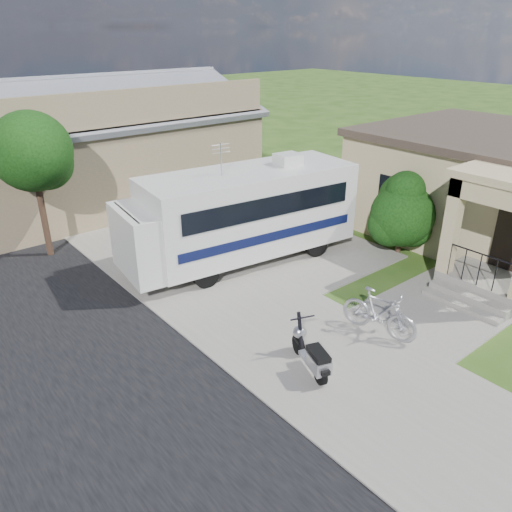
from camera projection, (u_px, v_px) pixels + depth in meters
ground at (337, 332)px, 12.08m from camera, size 120.00×120.00×0.00m
sidewalk_slab at (118, 225)px, 18.51m from camera, size 4.00×80.00×0.06m
driveway_slab at (265, 255)px, 16.10m from camera, size 7.00×6.00×0.05m
walk_slab at (443, 308)px, 13.10m from camera, size 4.00×3.00×0.05m
house at (482, 183)px, 17.46m from camera, size 9.47×7.80×3.54m
warehouse at (93, 150)px, 21.06m from camera, size 12.50×8.40×5.04m
street_tree_a at (35, 155)px, 14.94m from camera, size 2.44×2.40×4.58m
motorhome at (242, 212)px, 15.15m from camera, size 7.54×3.17×3.75m
shrub at (402, 212)px, 15.85m from camera, size 2.23×2.13×2.73m
scooter at (312, 354)px, 10.48m from camera, size 0.81×1.54×1.05m
bicycle at (379, 315)px, 11.73m from camera, size 0.89×1.96×1.14m
garden_hose at (440, 287)px, 13.97m from camera, size 0.44×0.44×0.20m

